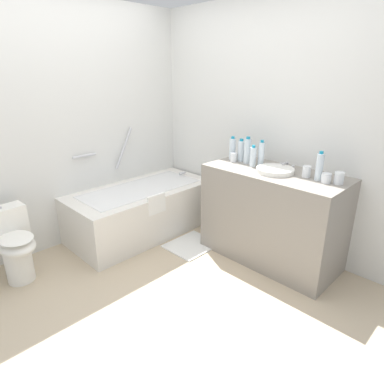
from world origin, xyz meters
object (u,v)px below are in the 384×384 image
(bathtub, at_px, (142,208))
(drinking_glass_1, at_px, (234,157))
(toilet, at_px, (13,244))
(water_bottle_2, at_px, (241,151))
(water_bottle_5, at_px, (253,157))
(drinking_glass_0, at_px, (306,171))
(water_bottle_3, at_px, (248,151))
(drinking_glass_3, at_px, (326,178))
(sink_basin, at_px, (275,170))
(bath_mat, at_px, (192,245))
(water_bottle_1, at_px, (320,167))
(drinking_glass_2, at_px, (339,178))
(sink_faucet, at_px, (287,165))
(water_bottle_0, at_px, (232,149))
(water_bottle_4, at_px, (261,154))

(bathtub, relative_size, drinking_glass_1, 17.86)
(toilet, bearing_deg, water_bottle_2, 60.45)
(water_bottle_2, distance_m, water_bottle_5, 0.21)
(bathtub, xyz_separation_m, drinking_glass_0, (0.57, -1.61, 0.66))
(water_bottle_3, relative_size, water_bottle_5, 1.29)
(drinking_glass_3, bearing_deg, sink_basin, 94.46)
(drinking_glass_3, height_order, bath_mat, drinking_glass_3)
(water_bottle_3, distance_m, drinking_glass_1, 0.16)
(bathtub, xyz_separation_m, water_bottle_1, (0.56, -1.72, 0.73))
(drinking_glass_0, xyz_separation_m, drinking_glass_1, (-0.05, 0.75, -0.00))
(water_bottle_2, distance_m, water_bottle_3, 0.10)
(bath_mat, bearing_deg, water_bottle_1, -69.44)
(toilet, bearing_deg, drinking_glass_1, 60.38)
(toilet, xyz_separation_m, drinking_glass_1, (1.87, -0.91, 0.59))
(drinking_glass_0, height_order, drinking_glass_2, drinking_glass_2)
(toilet, relative_size, sink_faucet, 4.29)
(bathtub, relative_size, drinking_glass_3, 20.23)
(water_bottle_2, relative_size, drinking_glass_1, 2.49)
(drinking_glass_0, distance_m, drinking_glass_3, 0.19)
(sink_basin, bearing_deg, drinking_glass_2, -81.24)
(bath_mat, bearing_deg, drinking_glass_3, -71.75)
(bathtub, relative_size, water_bottle_1, 6.55)
(water_bottle_0, xyz_separation_m, bath_mat, (-0.44, 0.15, -1.00))
(water_bottle_4, bearing_deg, sink_basin, -111.65)
(water_bottle_4, xyz_separation_m, drinking_glass_1, (-0.06, 0.28, -0.07))
(water_bottle_1, relative_size, drinking_glass_2, 2.52)
(water_bottle_1, relative_size, bath_mat, 0.49)
(water_bottle_0, bearing_deg, drinking_glass_1, -133.45)
(water_bottle_2, height_order, water_bottle_4, water_bottle_4)
(water_bottle_0, relative_size, water_bottle_3, 0.90)
(water_bottle_2, height_order, drinking_glass_0, water_bottle_2)
(water_bottle_4, bearing_deg, water_bottle_5, 141.68)
(water_bottle_1, xyz_separation_m, drinking_glass_3, (-0.02, -0.08, -0.08))
(bathtub, height_order, sink_faucet, bathtub)
(water_bottle_3, xyz_separation_m, drinking_glass_1, (-0.05, 0.13, -0.08))
(water_bottle_0, height_order, water_bottle_2, water_bottle_0)
(sink_faucet, xyz_separation_m, drinking_glass_1, (-0.17, 0.49, 0.02))
(sink_basin, height_order, water_bottle_4, water_bottle_4)
(water_bottle_0, bearing_deg, bathtub, 126.96)
(toilet, xyz_separation_m, drinking_glass_3, (1.88, -1.85, 0.59))
(toilet, height_order, water_bottle_3, water_bottle_3)
(bathtub, xyz_separation_m, sink_basin, (0.50, -1.35, 0.63))
(toilet, bearing_deg, drinking_glass_0, 45.39)
(toilet, xyz_separation_m, water_bottle_1, (1.91, -1.77, 0.66))
(sink_faucet, distance_m, water_bottle_3, 0.40)
(sink_basin, height_order, drinking_glass_0, drinking_glass_0)
(water_bottle_0, relative_size, drinking_glass_3, 2.96)
(sink_faucet, bearing_deg, water_bottle_5, 124.35)
(toilet, bearing_deg, water_bottle_4, 54.61)
(water_bottle_1, height_order, water_bottle_5, water_bottle_1)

